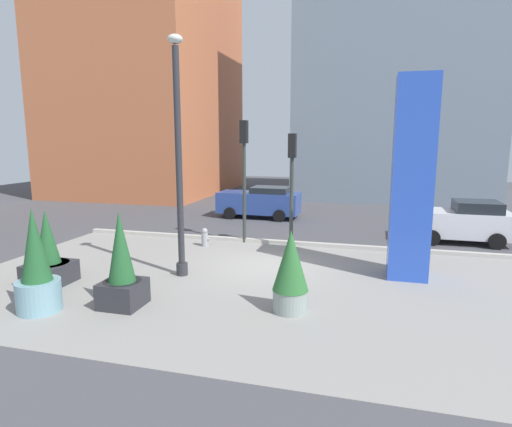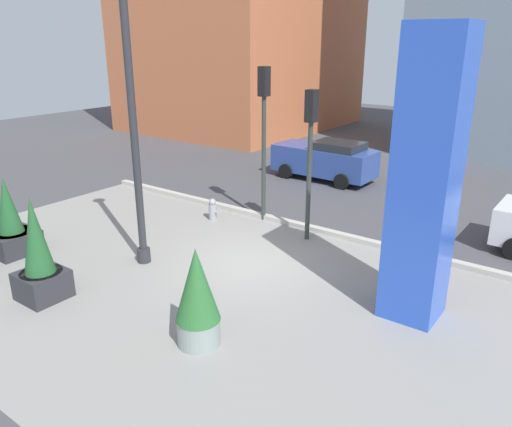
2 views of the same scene
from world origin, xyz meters
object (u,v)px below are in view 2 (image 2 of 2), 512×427
potted_plant_near_left (197,297)px  lamp_post (134,134)px  traffic_light_far_side (310,141)px  potted_plant_mid_plaza (39,258)px  traffic_light_corner (264,121)px  fire_hydrant (213,209)px  car_curb_east (325,159)px  potted_plant_near_right (11,226)px  art_pillar_blue (426,181)px

potted_plant_near_left → lamp_post: bearing=152.8°
potted_plant_near_left → traffic_light_far_side: size_ratio=0.47×
potted_plant_mid_plaza → traffic_light_corner: 7.88m
potted_plant_mid_plaza → fire_hydrant: (-0.31, 6.41, -0.65)m
potted_plant_near_left → potted_plant_mid_plaza: (-4.22, -0.78, -0.03)m
traffic_light_corner → car_curb_east: bearing=98.1°
potted_plant_mid_plaza → traffic_light_far_side: bearing=65.5°
potted_plant_mid_plaza → fire_hydrant: size_ratio=3.33×
potted_plant_mid_plaza → potted_plant_near_right: bearing=162.1°
potted_plant_near_left → traffic_light_corner: 7.74m
potted_plant_near_right → fire_hydrant: size_ratio=2.99×
art_pillar_blue → potted_plant_near_right: bearing=-161.5°
art_pillar_blue → fire_hydrant: (-7.53, 1.96, -2.69)m
art_pillar_blue → potted_plant_near_right: 11.10m
traffic_light_far_side → potted_plant_near_right: bearing=-136.7°
potted_plant_near_right → traffic_light_far_side: (6.20, 5.84, 2.20)m
lamp_post → potted_plant_near_right: (-3.46, -1.76, -2.72)m
potted_plant_mid_plaza → fire_hydrant: 6.45m
lamp_post → art_pillar_blue: lamp_post is taller
potted_plant_near_right → traffic_light_corner: (4.12, 6.47, 2.51)m
lamp_post → traffic_light_far_side: size_ratio=1.62×
traffic_light_far_side → car_curb_east: 7.26m
potted_plant_near_right → potted_plant_mid_plaza: 3.25m
potted_plant_near_right → traffic_light_far_side: size_ratio=0.50×
lamp_post → traffic_light_corner: bearing=82.0°
lamp_post → car_curb_east: lamp_post is taller
lamp_post → potted_plant_near_left: 4.98m
fire_hydrant → traffic_light_corner: 3.42m
potted_plant_near_right → traffic_light_corner: bearing=57.5°
traffic_light_corner → potted_plant_near_left: bearing=-64.6°
potted_plant_near_right → potted_plant_mid_plaza: size_ratio=0.90×
potted_plant_mid_plaza → fire_hydrant: bearing=92.8°
fire_hydrant → traffic_light_corner: size_ratio=0.15×
car_curb_east → potted_plant_near_right: bearing=-105.2°
potted_plant_near_left → traffic_light_corner: size_ratio=0.42×
traffic_light_far_side → car_curb_east: traffic_light_far_side is taller
potted_plant_mid_plaza → art_pillar_blue: bearing=31.6°
art_pillar_blue → traffic_light_corner: bearing=154.0°
car_curb_east → traffic_light_far_side: bearing=-65.4°
lamp_post → traffic_light_far_side: lamp_post is taller
lamp_post → traffic_light_corner: size_ratio=1.45×
potted_plant_near_left → potted_plant_mid_plaza: bearing=-169.5°
potted_plant_mid_plaza → traffic_light_far_side: traffic_light_far_side is taller
fire_hydrant → car_curb_east: size_ratio=0.17×
potted_plant_near_left → traffic_light_corner: bearing=115.4°
traffic_light_far_side → traffic_light_corner: traffic_light_corner is taller
art_pillar_blue → traffic_light_far_side: art_pillar_blue is taller
potted_plant_near_right → fire_hydrant: 6.10m
traffic_light_far_side → art_pillar_blue: bearing=-30.1°
potted_plant_near_left → potted_plant_near_right: size_ratio=0.93×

